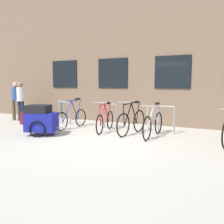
% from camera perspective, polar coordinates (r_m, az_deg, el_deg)
% --- Properties ---
extents(ground_plane, '(42.00, 42.00, 0.00)m').
position_cam_1_polar(ground_plane, '(6.99, -2.74, -6.59)').
color(ground_plane, '#B2ADA0').
extents(storefront_building, '(28.00, 5.51, 6.09)m').
position_cam_1_polar(storefront_building, '(12.41, 11.18, 13.21)').
color(storefront_building, '#7A604C').
rests_on(storefront_building, ground).
extents(bike_rack, '(6.55, 0.05, 0.88)m').
position_cam_1_polar(bike_rack, '(8.45, 5.66, -0.71)').
color(bike_rack, gray).
rests_on(bike_rack, ground).
extents(bicycle_silver, '(0.44, 1.79, 1.02)m').
position_cam_1_polar(bicycle_silver, '(7.58, 9.35, -2.67)').
color(bicycle_silver, black).
rests_on(bicycle_silver, ground).
extents(bicycle_red, '(0.46, 1.68, 1.03)m').
position_cam_1_polar(bicycle_red, '(8.32, -1.57, -1.90)').
color(bicycle_red, black).
rests_on(bicycle_red, ground).
extents(bicycle_blue, '(0.44, 1.73, 1.07)m').
position_cam_1_polar(bicycle_blue, '(9.06, -9.16, -1.23)').
color(bicycle_blue, black).
rests_on(bicycle_blue, ground).
extents(bicycle_black, '(0.44, 1.72, 1.06)m').
position_cam_1_polar(bicycle_black, '(7.90, 4.47, -2.13)').
color(bicycle_black, black).
rests_on(bicycle_black, ground).
extents(bike_trailer, '(1.47, 0.86, 0.95)m').
position_cam_1_polar(bike_trailer, '(7.98, -15.90, -1.62)').
color(bike_trailer, navy).
rests_on(bike_trailer, ground).
extents(wooden_bench, '(1.60, 0.40, 0.45)m').
position_cam_1_polar(wooden_bench, '(11.87, -17.76, 0.18)').
color(wooden_bench, olive).
rests_on(wooden_bench, ground).
extents(person_by_bench, '(0.32, 0.32, 1.63)m').
position_cam_1_polar(person_by_bench, '(11.51, -21.01, 2.91)').
color(person_by_bench, brown).
rests_on(person_by_bench, ground).
extents(person_browsing, '(0.35, 0.32, 1.64)m').
position_cam_1_polar(person_browsing, '(11.01, -20.02, 2.84)').
color(person_browsing, '#1E2338').
rests_on(person_browsing, ground).
extents(backpack, '(0.33, 0.28, 0.44)m').
position_cam_1_polar(backpack, '(10.32, -19.29, -1.42)').
color(backpack, maroon).
rests_on(backpack, ground).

